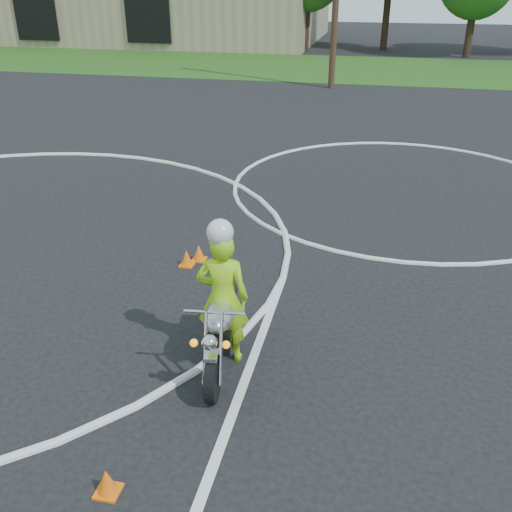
# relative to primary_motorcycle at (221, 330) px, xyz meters

# --- Properties ---
(grass_strip) EXTENTS (120.00, 10.00, 0.02)m
(grass_strip) POSITION_rel_primary_motorcycle_xyz_m (-5.62, 26.48, -0.52)
(grass_strip) COLOR #1E4714
(grass_strip) RESTS_ON ground
(course_markings) EXTENTS (19.05, 19.05, 0.12)m
(course_markings) POSITION_rel_primary_motorcycle_xyz_m (-3.45, 3.83, -0.52)
(course_markings) COLOR silver
(course_markings) RESTS_ON ground
(primary_motorcycle) EXTENTS (0.72, 2.06, 1.09)m
(primary_motorcycle) POSITION_rel_primary_motorcycle_xyz_m (0.00, 0.00, 0.00)
(primary_motorcycle) COLOR black
(primary_motorcycle) RESTS_ON ground
(rider_primary_grp) EXTENTS (0.71, 0.51, 2.02)m
(rider_primary_grp) POSITION_rel_primary_motorcycle_xyz_m (-0.01, 0.14, 0.44)
(rider_primary_grp) COLOR #99D816
(rider_primary_grp) RESTS_ON ground
(traffic_cones) EXTENTS (21.27, 14.31, 0.30)m
(traffic_cones) POSITION_rel_primary_motorcycle_xyz_m (-1.32, 2.39, -0.39)
(traffic_cones) COLOR orange
(traffic_cones) RESTS_ON ground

